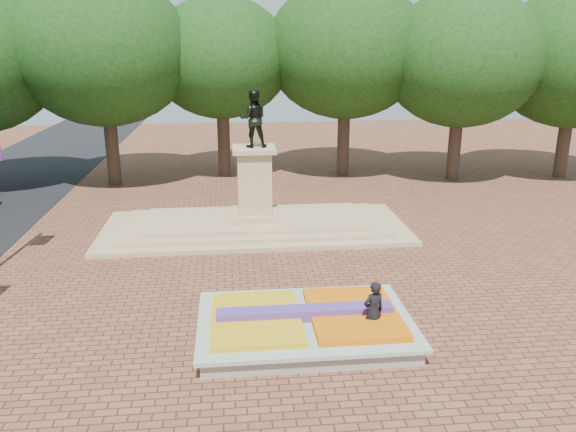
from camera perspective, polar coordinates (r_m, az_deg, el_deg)
The scene contains 5 objects.
ground at distance 18.79m, azimuth -2.16°, elevation -9.21°, with size 90.00×90.00×0.00m, color brown.
flower_bed at distance 16.94m, azimuth 1.82°, elevation -10.91°, with size 6.30×4.30×0.91m.
monument at distance 25.92m, azimuth -3.38°, elevation 0.43°, with size 14.00×6.00×6.40m.
tree_row_back at distance 35.00m, azimuth -0.41°, elevation 14.46°, with size 44.80×8.80×10.43m.
pedestrian at distance 16.62m, azimuth 8.67°, elevation -9.56°, with size 0.68×0.44×1.85m, color black.
Camera 1 is at (-1.04, -16.79, 8.36)m, focal length 35.00 mm.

